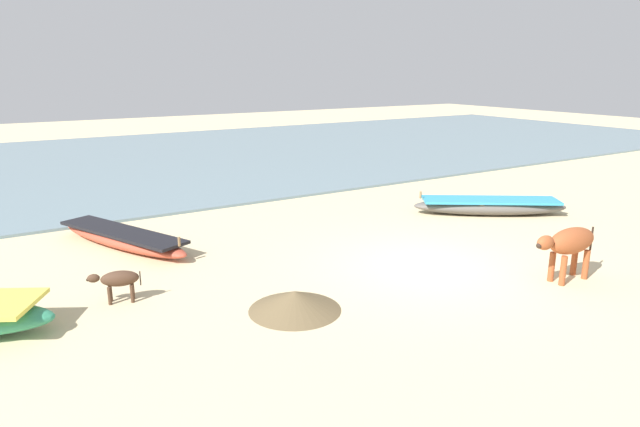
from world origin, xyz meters
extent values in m
plane|color=beige|center=(0.00, 0.00, 0.00)|extent=(80.00, 80.00, 0.00)
cube|color=slate|center=(0.00, 17.03, 0.04)|extent=(60.00, 20.00, 0.08)
ellipsoid|color=#5B5651|center=(4.49, 2.33, 0.23)|extent=(4.13, 3.20, 0.46)
cube|color=#3399BF|center=(4.49, 2.33, 0.42)|extent=(3.69, 2.89, 0.07)
cube|color=olive|center=(4.22, 2.51, 0.35)|extent=(0.54, 0.73, 0.04)
cylinder|color=olive|center=(2.83, 3.45, 0.56)|extent=(0.06, 0.06, 0.20)
ellipsoid|color=#B74733|center=(-5.22, 4.82, 0.20)|extent=(2.48, 4.31, 0.40)
cube|color=black|center=(-5.22, 4.82, 0.37)|extent=(2.25, 3.83, 0.07)
cube|color=olive|center=(-5.09, 4.52, 0.31)|extent=(0.68, 0.38, 0.04)
cylinder|color=olive|center=(-4.43, 2.98, 0.50)|extent=(0.06, 0.06, 0.20)
ellipsoid|color=#9E4C28|center=(1.86, -2.02, 0.82)|extent=(1.21, 0.51, 0.52)
ellipsoid|color=#9E4C28|center=(1.07, -2.00, 0.91)|extent=(0.40, 0.25, 0.28)
sphere|color=#2D2119|center=(0.89, -1.99, 0.87)|extent=(0.11, 0.11, 0.11)
cylinder|color=#9E4C28|center=(1.51, -2.14, 0.30)|extent=(0.12, 0.12, 0.60)
cylinder|color=#9E4C28|center=(1.51, -1.88, 0.30)|extent=(0.12, 0.12, 0.60)
cylinder|color=#9E4C28|center=(2.20, -2.16, 0.30)|extent=(0.12, 0.12, 0.60)
cylinder|color=#9E4C28|center=(2.21, -1.90, 0.30)|extent=(0.12, 0.12, 0.60)
cylinder|color=#2D2119|center=(2.49, -2.04, 0.77)|extent=(0.04, 0.04, 0.49)
ellipsoid|color=#4C3323|center=(-5.97, 1.55, 0.45)|extent=(0.71, 0.44, 0.29)
ellipsoid|color=#4C3323|center=(-6.39, 1.68, 0.50)|extent=(0.24, 0.19, 0.16)
sphere|color=#2D2119|center=(-6.48, 1.71, 0.48)|extent=(0.07, 0.07, 0.06)
cylinder|color=#4C3323|center=(-6.18, 1.54, 0.16)|extent=(0.07, 0.07, 0.33)
cylinder|color=#4C3323|center=(-6.14, 1.68, 0.16)|extent=(0.07, 0.07, 0.33)
cylinder|color=#4C3323|center=(-5.81, 1.43, 0.16)|extent=(0.07, 0.07, 0.33)
cylinder|color=#4C3323|center=(-5.77, 1.57, 0.16)|extent=(0.07, 0.07, 0.33)
cylinder|color=#2D2119|center=(-5.64, 1.45, 0.42)|extent=(0.02, 0.02, 0.27)
cone|color=brown|center=(-3.47, -0.40, 0.18)|extent=(2.03, 2.03, 0.36)
camera|label=1|loc=(-7.76, -8.18, 4.10)|focal=30.88mm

